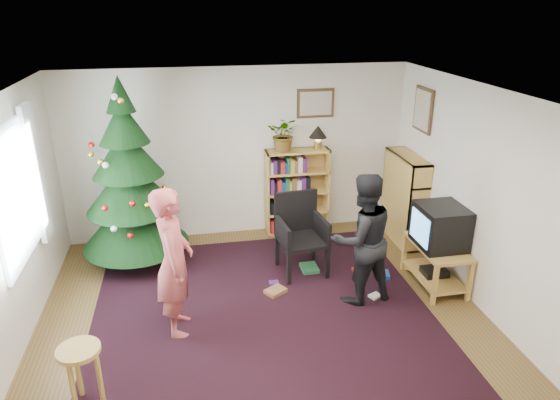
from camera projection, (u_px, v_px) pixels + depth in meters
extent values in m
plane|color=brown|center=(267.00, 327.00, 5.48)|extent=(5.00, 5.00, 0.00)
plane|color=white|center=(264.00, 99.00, 4.55)|extent=(5.00, 5.00, 0.00)
cube|color=silver|center=(238.00, 154.00, 7.29)|extent=(5.00, 0.02, 2.50)
cube|color=silver|center=(491.00, 206.00, 5.45)|extent=(0.02, 5.00, 2.50)
cube|color=black|center=(262.00, 311.00, 5.75)|extent=(3.80, 3.60, 0.02)
cube|color=silver|center=(14.00, 196.00, 5.03)|extent=(0.04, 1.20, 1.40)
cube|color=white|center=(36.00, 174.00, 5.68)|extent=(0.06, 0.35, 1.60)
cube|color=#4C3319|center=(315.00, 103.00, 7.21)|extent=(0.55, 0.03, 0.42)
cube|color=beige|center=(315.00, 103.00, 7.21)|extent=(0.47, 0.01, 0.34)
cube|color=#4C3319|center=(423.00, 110.00, 6.78)|extent=(0.03, 0.50, 0.60)
cube|color=beige|center=(423.00, 110.00, 6.78)|extent=(0.01, 0.42, 0.52)
cylinder|color=#3F2816|center=(138.00, 252.00, 6.81)|extent=(0.13, 0.13, 0.27)
cone|color=black|center=(134.00, 217.00, 6.61)|extent=(1.39, 1.39, 0.78)
cone|color=black|center=(130.00, 184.00, 6.44)|extent=(1.16, 1.16, 0.69)
cone|color=black|center=(126.00, 152.00, 6.28)|extent=(0.89, 0.89, 0.61)
cone|color=black|center=(123.00, 122.00, 6.13)|extent=(0.63, 0.63, 0.54)
cone|color=black|center=(119.00, 94.00, 6.00)|extent=(0.36, 0.36, 0.45)
cube|color=gold|center=(297.00, 192.00, 7.52)|extent=(0.95, 0.30, 1.30)
cube|color=gold|center=(298.00, 151.00, 7.28)|extent=(0.95, 0.30, 0.03)
cube|color=gold|center=(404.00, 198.00, 7.27)|extent=(0.30, 0.95, 1.30)
cube|color=gold|center=(408.00, 157.00, 7.03)|extent=(0.30, 0.95, 0.03)
cube|color=gold|center=(438.00, 246.00, 6.12)|extent=(0.51, 0.91, 0.04)
cube|color=gold|center=(435.00, 286.00, 5.79)|extent=(0.05, 0.05, 0.51)
cube|color=gold|center=(470.00, 282.00, 5.87)|extent=(0.05, 0.05, 0.51)
cube|color=gold|center=(404.00, 252.00, 6.57)|extent=(0.05, 0.05, 0.51)
cube|color=gold|center=(436.00, 249.00, 6.65)|extent=(0.05, 0.05, 0.51)
cube|color=gold|center=(434.00, 275.00, 6.27)|extent=(0.47, 0.87, 0.03)
cube|color=black|center=(434.00, 272.00, 6.25)|extent=(0.30, 0.25, 0.08)
cube|color=black|center=(441.00, 226.00, 6.01)|extent=(0.53, 0.58, 0.51)
cube|color=#53A1E3|center=(420.00, 228.00, 5.97)|extent=(0.01, 0.45, 0.37)
cube|color=black|center=(302.00, 240.00, 6.40)|extent=(0.63, 0.63, 0.05)
cube|color=black|center=(298.00, 211.00, 6.53)|extent=(0.58, 0.11, 0.58)
cube|color=black|center=(286.00, 268.00, 6.21)|extent=(0.06, 0.06, 0.47)
cube|color=black|center=(326.00, 264.00, 6.30)|extent=(0.06, 0.06, 0.47)
cube|color=black|center=(279.00, 249.00, 6.68)|extent=(0.06, 0.06, 0.47)
cube|color=black|center=(316.00, 246.00, 6.77)|extent=(0.06, 0.06, 0.47)
cylinder|color=gold|center=(78.00, 350.00, 4.21)|extent=(0.37, 0.37, 0.04)
cylinder|color=gold|center=(100.00, 377.00, 4.35)|extent=(0.04, 0.04, 0.57)
cylinder|color=gold|center=(78.00, 371.00, 4.42)|extent=(0.04, 0.04, 0.57)
cylinder|color=gold|center=(73.00, 390.00, 4.21)|extent=(0.04, 0.04, 0.57)
imported|color=#AA4444|center=(174.00, 262.00, 5.15)|extent=(0.40, 0.61, 1.65)
imported|color=black|center=(362.00, 239.00, 5.70)|extent=(0.87, 0.74, 1.59)
imported|color=gray|center=(284.00, 134.00, 7.15)|extent=(0.57, 0.53, 0.50)
cylinder|color=#A57F33|center=(318.00, 145.00, 7.31)|extent=(0.11, 0.11, 0.11)
sphere|color=#FFD88C|center=(318.00, 137.00, 7.26)|extent=(0.11, 0.11, 0.11)
cone|color=black|center=(318.00, 132.00, 7.23)|extent=(0.26, 0.26, 0.18)
cube|color=#A51E19|center=(359.00, 271.00, 6.54)|extent=(0.20, 0.20, 0.08)
cube|color=navy|center=(383.00, 275.00, 6.43)|extent=(0.20, 0.20, 0.08)
cube|color=#1E592D|center=(309.00, 268.00, 6.60)|extent=(0.20, 0.20, 0.08)
cube|color=gold|center=(409.00, 265.00, 6.67)|extent=(0.20, 0.20, 0.08)
cube|color=brown|center=(276.00, 291.00, 6.08)|extent=(0.20, 0.20, 0.08)
cube|color=beige|center=(375.00, 296.00, 5.99)|extent=(0.20, 0.20, 0.08)
cube|color=#4C1959|center=(274.00, 281.00, 6.29)|extent=(0.20, 0.20, 0.08)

